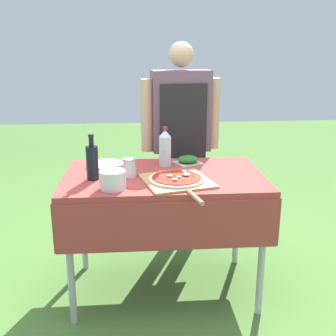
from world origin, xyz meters
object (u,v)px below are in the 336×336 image
(herb_container, at_px, (188,160))
(sauce_jar, at_px, (129,169))
(oil_bottle, at_px, (92,162))
(mixing_tub, at_px, (113,180))
(water_bottle, at_px, (165,148))
(prep_table, at_px, (164,189))
(pizza_on_peel, at_px, (177,180))
(person_cook, at_px, (181,131))
(plate_stack, at_px, (106,165))

(herb_container, height_order, sauce_jar, sauce_jar)
(oil_bottle, distance_m, sauce_jar, 0.22)
(mixing_tub, height_order, sauce_jar, sauce_jar)
(water_bottle, bearing_deg, prep_table, -96.64)
(herb_container, xyz_separation_m, mixing_tub, (-0.47, -0.47, 0.03))
(water_bottle, bearing_deg, mixing_tub, -126.68)
(oil_bottle, xyz_separation_m, herb_container, (0.59, 0.30, -0.08))
(pizza_on_peel, bearing_deg, sauce_jar, 141.50)
(person_cook, height_order, oil_bottle, person_cook)
(plate_stack, bearing_deg, prep_table, -27.38)
(person_cook, bearing_deg, sauce_jar, 53.76)
(prep_table, distance_m, person_cook, 0.68)
(herb_container, bearing_deg, pizza_on_peel, -105.70)
(person_cook, relative_size, water_bottle, 6.10)
(mixing_tub, relative_size, plate_stack, 0.62)
(prep_table, xyz_separation_m, plate_stack, (-0.36, 0.19, 0.10))
(pizza_on_peel, distance_m, herb_container, 0.40)
(mixing_tub, distance_m, plate_stack, 0.43)
(water_bottle, height_order, sauce_jar, water_bottle)
(prep_table, height_order, herb_container, herb_container)
(oil_bottle, bearing_deg, herb_container, 26.40)
(oil_bottle, xyz_separation_m, water_bottle, (0.44, 0.25, 0.01))
(herb_container, bearing_deg, person_cook, 91.34)
(prep_table, xyz_separation_m, pizza_on_peel, (0.07, -0.15, 0.11))
(prep_table, relative_size, plate_stack, 5.20)
(prep_table, bearing_deg, person_cook, 74.78)
(person_cook, xyz_separation_m, herb_container, (0.01, -0.39, -0.11))
(person_cook, bearing_deg, plate_stack, 33.01)
(prep_table, xyz_separation_m, water_bottle, (0.02, 0.19, 0.21))
(oil_bottle, xyz_separation_m, mixing_tub, (0.12, -0.17, -0.06))
(herb_container, relative_size, sauce_jar, 1.87)
(prep_table, height_order, pizza_on_peel, pizza_on_peel)
(plate_stack, bearing_deg, mixing_tub, -81.21)
(mixing_tub, bearing_deg, prep_table, 38.73)
(mixing_tub, bearing_deg, oil_bottle, 125.18)
(oil_bottle, height_order, herb_container, oil_bottle)
(person_cook, height_order, mixing_tub, person_cook)
(prep_table, relative_size, person_cook, 0.78)
(person_cook, relative_size, oil_bottle, 5.82)
(herb_container, distance_m, sauce_jar, 0.46)
(pizza_on_peel, bearing_deg, water_bottle, 83.75)
(plate_stack, bearing_deg, pizza_on_peel, -38.55)
(pizza_on_peel, xyz_separation_m, plate_stack, (-0.43, 0.34, -0.00))
(person_cook, xyz_separation_m, pizza_on_peel, (-0.10, -0.77, -0.12))
(person_cook, bearing_deg, prep_table, 68.48)
(water_bottle, relative_size, sauce_jar, 2.29)
(pizza_on_peel, height_order, mixing_tub, mixing_tub)
(pizza_on_peel, bearing_deg, plate_stack, 127.53)
(prep_table, bearing_deg, water_bottle, 83.36)
(person_cook, bearing_deg, pizza_on_peel, 76.32)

